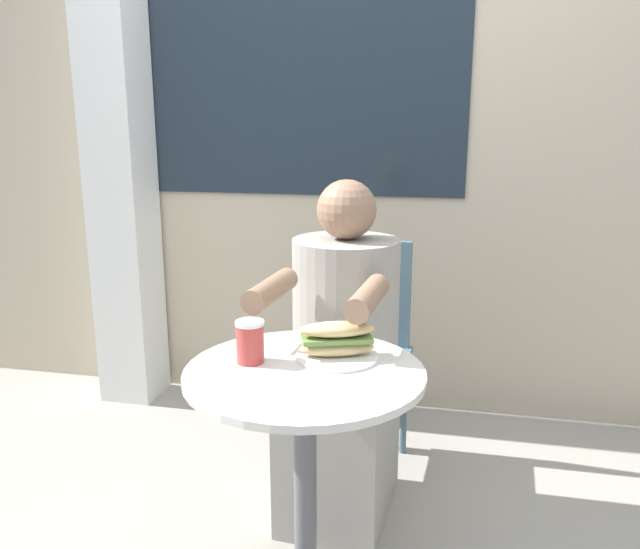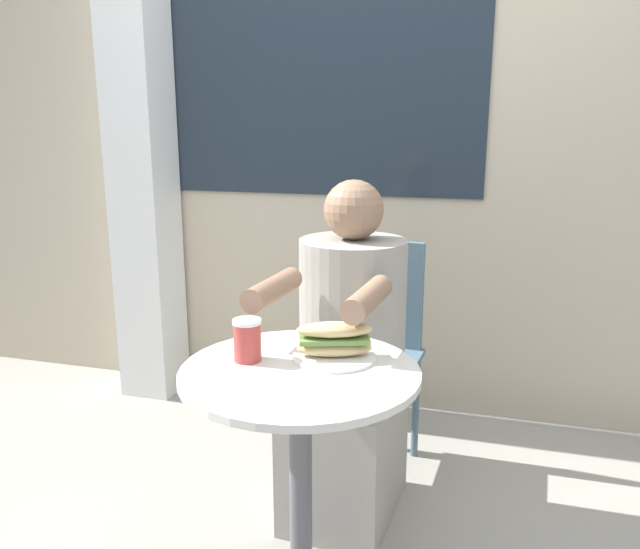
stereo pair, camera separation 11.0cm
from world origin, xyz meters
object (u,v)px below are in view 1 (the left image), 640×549
Objects in this scene: sandwich_on_plate at (337,343)px; drink_cup at (250,342)px; seated_diner at (342,375)px; diner_chair at (361,332)px; cafe_table at (305,441)px.

sandwich_on_plate is 1.98× the size of drink_cup.
seated_diner is at bearing 97.75° from sandwich_on_plate.
diner_chair is 7.88× the size of drink_cup.
cafe_table is at bearing -7.07° from drink_cup.
seated_diner is 0.57m from drink_cup.
seated_diner is 10.25× the size of drink_cup.
sandwich_on_plate is at bearing 55.12° from cafe_table.
cafe_table is 0.84m from diner_chair.
diner_chair reaches higher than drink_cup.
diner_chair is 0.77× the size of seated_diner.
diner_chair is 0.78m from sandwich_on_plate.
diner_chair is 0.87m from drink_cup.
sandwich_on_plate is at bearing 97.86° from diner_chair.
cafe_table is 0.62× the size of seated_diner.
seated_diner is 0.48m from sandwich_on_plate.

